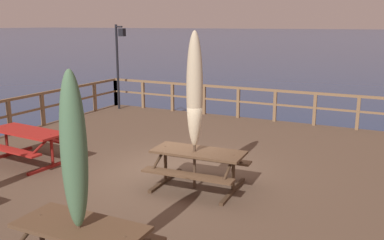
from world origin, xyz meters
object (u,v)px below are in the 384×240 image
(lamp_post_hooked, at_px, (119,54))
(patio_umbrella_tall_front, at_px, (74,152))
(picnic_table_mid_right, at_px, (28,139))
(patio_umbrella_tall_mid_left, at_px, (195,91))
(picnic_table_front_left, at_px, (198,161))

(lamp_post_hooked, bearing_deg, patio_umbrella_tall_front, -56.94)
(picnic_table_mid_right, distance_m, patio_umbrella_tall_mid_left, 4.54)
(picnic_table_front_left, xyz_separation_m, patio_umbrella_tall_front, (0.06, -3.59, 1.19))
(picnic_table_mid_right, height_order, lamp_post_hooked, lamp_post_hooked)
(picnic_table_front_left, relative_size, picnic_table_mid_right, 0.90)
(picnic_table_front_left, distance_m, picnic_table_mid_right, 4.37)
(patio_umbrella_tall_mid_left, bearing_deg, patio_umbrella_tall_front, -88.28)
(picnic_table_mid_right, xyz_separation_m, lamp_post_hooked, (-1.71, 6.13, 1.55))
(patio_umbrella_tall_front, distance_m, patio_umbrella_tall_mid_left, 3.52)
(picnic_table_front_left, bearing_deg, lamp_post_hooked, 136.19)
(lamp_post_hooked, bearing_deg, picnic_table_mid_right, -74.46)
(picnic_table_front_left, height_order, patio_umbrella_tall_front, patio_umbrella_tall_front)
(patio_umbrella_tall_mid_left, relative_size, lamp_post_hooked, 0.98)
(patio_umbrella_tall_mid_left, distance_m, lamp_post_hooked, 8.42)
(picnic_table_front_left, xyz_separation_m, lamp_post_hooked, (-6.06, 5.81, 1.56))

